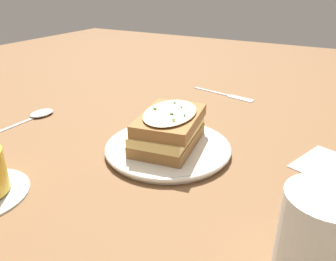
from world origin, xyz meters
name	(u,v)px	position (x,y,z in m)	size (l,w,h in m)	color
ground_plane	(161,142)	(0.00, 0.00, 0.00)	(2.40, 2.40, 0.00)	brown
dinner_plate	(168,147)	(-0.03, 0.03, 0.01)	(0.23, 0.23, 0.01)	silver
sandwich	(169,128)	(-0.03, 0.02, 0.05)	(0.12, 0.17, 0.07)	olive
water_glass	(316,247)	(-0.30, 0.22, 0.06)	(0.08, 0.08, 0.12)	silver
fork	(229,95)	(-0.02, -0.33, 0.00)	(0.18, 0.05, 0.00)	silver
spoon	(38,114)	(0.32, 0.02, 0.00)	(0.04, 0.17, 0.01)	silver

